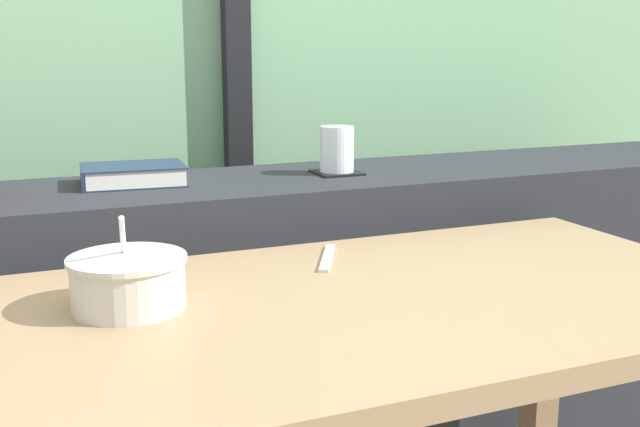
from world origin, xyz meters
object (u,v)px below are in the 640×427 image
object	(u,v)px
coaster_square	(337,173)
juice_glass	(337,152)
closed_book	(132,175)
soup_bowl	(128,283)
fork_utensil	(327,258)
breakfast_table	(377,365)

from	to	relation	value
coaster_square	juice_glass	world-z (taller)	juice_glass
coaster_square	closed_book	bearing A→B (deg)	174.34
soup_bowl	fork_utensil	xyz separation A→B (m)	(0.37, 0.13, -0.03)
coaster_square	fork_utensil	distance (m)	0.42
coaster_square	fork_utensil	world-z (taller)	coaster_square
breakfast_table	juice_glass	xyz separation A→B (m)	(0.19, 0.58, 0.25)
closed_book	fork_utensil	xyz separation A→B (m)	(0.26, -0.42, -0.10)
coaster_square	juice_glass	size ratio (longest dim) A/B	0.97
juice_glass	fork_utensil	bearing A→B (deg)	-116.40
soup_bowl	fork_utensil	world-z (taller)	soup_bowl
juice_glass	fork_utensil	world-z (taller)	juice_glass
closed_book	fork_utensil	bearing A→B (deg)	-57.66
closed_book	breakfast_table	bearing A→B (deg)	-67.88
juice_glass	soup_bowl	xyz separation A→B (m)	(-0.55, -0.50, -0.10)
fork_utensil	breakfast_table	bearing A→B (deg)	-64.45
juice_glass	closed_book	size ratio (longest dim) A/B	0.46
breakfast_table	soup_bowl	world-z (taller)	soup_bowl
breakfast_table	soup_bowl	distance (m)	0.40
breakfast_table	fork_utensil	xyz separation A→B (m)	(0.01, 0.21, 0.12)
coaster_square	fork_utensil	xyz separation A→B (m)	(-0.18, -0.37, -0.08)
soup_bowl	breakfast_table	bearing A→B (deg)	-13.61
coaster_square	closed_book	size ratio (longest dim) A/B	0.45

